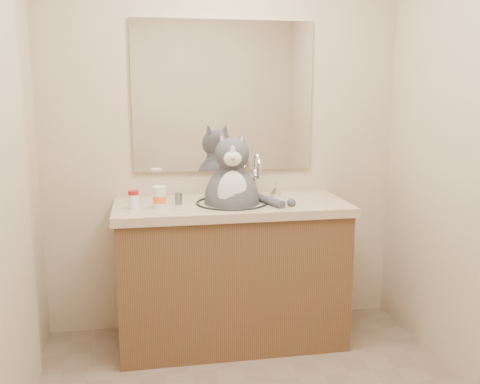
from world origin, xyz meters
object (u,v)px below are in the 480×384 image
object	(u,v)px
pill_bottle_redcap	(134,199)
pill_bottle_orange	(159,198)
cat	(232,196)
grey_canister	(178,198)

from	to	relation	value
pill_bottle_redcap	pill_bottle_orange	xyz separation A→B (m)	(0.14, -0.01, 0.01)
cat	pill_bottle_orange	distance (m)	0.42
pill_bottle_redcap	grey_canister	distance (m)	0.26
cat	pill_bottle_redcap	world-z (taller)	cat
cat	grey_canister	size ratio (longest dim) A/B	9.52
pill_bottle_redcap	pill_bottle_orange	size ratio (longest dim) A/B	0.82
cat	pill_bottle_redcap	distance (m)	0.55
grey_canister	pill_bottle_redcap	bearing A→B (deg)	-163.05
pill_bottle_redcap	pill_bottle_orange	bearing A→B (deg)	-5.78
pill_bottle_orange	pill_bottle_redcap	bearing A→B (deg)	174.22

